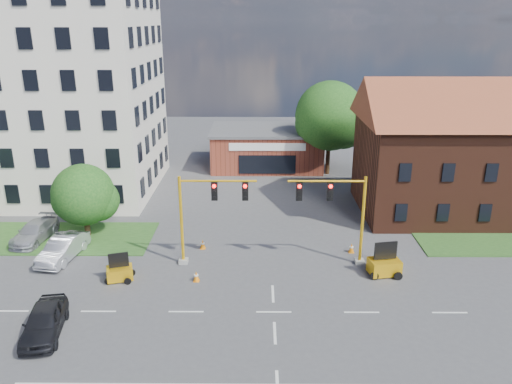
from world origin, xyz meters
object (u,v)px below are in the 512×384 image
at_px(trailer_east, 384,265).
at_px(pickup_white, 403,203).
at_px(trailer_west, 120,272).
at_px(signal_mast_east, 338,210).
at_px(signal_mast_west, 206,210).
at_px(sedan_dark, 44,321).

height_order(trailer_east, pickup_white, trailer_east).
bearing_deg(trailer_west, signal_mast_east, -7.19).
xyz_separation_m(signal_mast_west, trailer_west, (-5.34, -2.36, -3.35)).
bearing_deg(signal_mast_west, pickup_white, 31.72).
xyz_separation_m(pickup_white, sedan_dark, (-23.68, -18.01, -0.00)).
xyz_separation_m(signal_mast_west, trailer_east, (11.63, -1.54, -3.23)).
xyz_separation_m(signal_mast_east, sedan_dark, (-16.47, -8.16, -3.14)).
bearing_deg(signal_mast_west, signal_mast_east, 0.00).
height_order(signal_mast_east, sedan_dark, signal_mast_east).
distance_m(signal_mast_west, signal_mast_east, 8.71).
relative_size(signal_mast_east, pickup_white, 1.10).
distance_m(trailer_east, sedan_dark, 20.49).
relative_size(signal_mast_east, sedan_dark, 1.35).
xyz_separation_m(signal_mast_west, signal_mast_east, (8.71, 0.00, 0.00)).
relative_size(signal_mast_west, pickup_white, 1.10).
height_order(signal_mast_west, sedan_dark, signal_mast_west).
relative_size(trailer_west, sedan_dark, 0.40).
xyz_separation_m(trailer_west, sedan_dark, (-2.41, -5.80, 0.22)).
bearing_deg(pickup_white, trailer_east, 141.67).
height_order(signal_mast_west, signal_mast_east, same).
bearing_deg(pickup_white, trailer_west, 102.18).
height_order(trailer_west, pickup_white, trailer_west).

